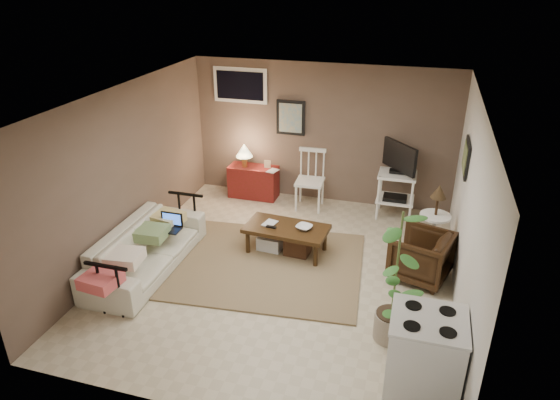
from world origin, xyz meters
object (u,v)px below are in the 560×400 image
(red_console, at_px, (253,179))
(potted_plant, at_px, (396,273))
(tv_stand, at_px, (397,179))
(side_table, at_px, (436,214))
(spindle_chair, at_px, (310,182))
(armchair, at_px, (421,254))
(coffee_table, at_px, (286,237))
(stove, at_px, (424,357))
(sofa, at_px, (145,242))

(red_console, relative_size, potted_plant, 0.62)
(tv_stand, xyz_separation_m, side_table, (0.61, -1.19, 0.03))
(spindle_chair, xyz_separation_m, side_table, (2.04, -1.14, 0.23))
(tv_stand, relative_size, armchair, 1.77)
(coffee_table, distance_m, spindle_chair, 1.60)
(potted_plant, bearing_deg, coffee_table, 137.93)
(spindle_chair, bearing_deg, red_console, 172.62)
(coffee_table, distance_m, side_table, 2.12)
(red_console, xyz_separation_m, armchair, (2.98, -1.85, 0.02))
(red_console, relative_size, spindle_chair, 0.99)
(red_console, distance_m, spindle_chair, 1.10)
(spindle_chair, bearing_deg, side_table, -29.25)
(tv_stand, xyz_separation_m, stove, (0.55, -3.82, -0.23))
(sofa, relative_size, stove, 2.33)
(red_console, relative_size, armchair, 1.38)
(coffee_table, xyz_separation_m, red_console, (-1.10, 1.73, 0.10))
(stove, bearing_deg, potted_plant, 115.88)
(coffee_table, bearing_deg, armchair, -3.63)
(coffee_table, distance_m, stove, 2.95)
(spindle_chair, bearing_deg, potted_plant, -61.82)
(coffee_table, height_order, red_console, red_console)
(coffee_table, relative_size, sofa, 0.58)
(potted_plant, xyz_separation_m, stove, (0.35, -0.73, -0.41))
(coffee_table, bearing_deg, potted_plant, -42.07)
(spindle_chair, relative_size, potted_plant, 0.63)
(red_console, height_order, spindle_chair, spindle_chair)
(red_console, bearing_deg, spindle_chair, -7.38)
(red_console, xyz_separation_m, potted_plant, (2.71, -3.18, 0.51))
(sofa, relative_size, armchair, 2.92)
(sofa, distance_m, potted_plant, 3.40)
(sofa, relative_size, tv_stand, 1.65)
(coffee_table, bearing_deg, red_console, 122.49)
(stove, bearing_deg, armchair, 92.32)
(potted_plant, distance_m, stove, 0.90)
(coffee_table, height_order, side_table, side_table)
(red_console, height_order, potted_plant, potted_plant)
(spindle_chair, xyz_separation_m, armchair, (1.90, -1.71, -0.11))
(coffee_table, xyz_separation_m, potted_plant, (1.61, -1.46, 0.61))
(sofa, bearing_deg, side_table, -69.77)
(tv_stand, height_order, side_table, tv_stand)
(sofa, distance_m, side_table, 4.00)
(sofa, bearing_deg, spindle_chair, -34.03)
(sofa, height_order, red_console, red_console)
(armchair, xyz_separation_m, potted_plant, (-0.27, -1.34, 0.50))
(red_console, bearing_deg, armchair, -31.75)
(potted_plant, relative_size, stove, 1.78)
(red_console, height_order, armchair, red_console)
(armchair, bearing_deg, side_table, -177.33)
(sofa, bearing_deg, stove, -108.70)
(sofa, bearing_deg, tv_stand, -50.63)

